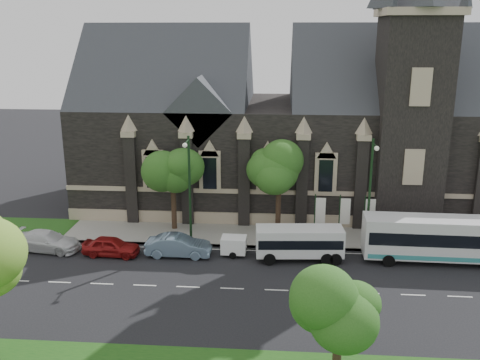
# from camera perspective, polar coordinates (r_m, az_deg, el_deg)

# --- Properties ---
(ground) EXTENTS (160.00, 160.00, 0.00)m
(ground) POSITION_cam_1_polar(r_m,az_deg,el_deg) (36.46, -0.86, -11.61)
(ground) COLOR black
(ground) RESTS_ON ground
(sidewalk) EXTENTS (80.00, 5.00, 0.15)m
(sidewalk) POSITION_cam_1_polar(r_m,az_deg,el_deg) (45.04, 0.24, -5.96)
(sidewalk) COLOR gray
(sidewalk) RESTS_ON ground
(museum) EXTENTS (40.00, 17.70, 29.90)m
(museum) POSITION_cam_1_polar(r_m,az_deg,el_deg) (51.75, 6.68, 6.14)
(museum) COLOR black
(museum) RESTS_ON ground
(tree_park_east) EXTENTS (3.40, 3.40, 6.28)m
(tree_park_east) POSITION_cam_1_polar(r_m,az_deg,el_deg) (26.13, 11.10, -12.32)
(tree_park_east) COLOR black
(tree_park_east) RESTS_ON ground
(tree_walk_right) EXTENTS (4.08, 4.08, 7.80)m
(tree_walk_right) POSITION_cam_1_polar(r_m,az_deg,el_deg) (44.30, 4.50, 1.44)
(tree_walk_right) COLOR black
(tree_walk_right) RESTS_ON ground
(tree_walk_left) EXTENTS (3.91, 3.91, 7.64)m
(tree_walk_left) POSITION_cam_1_polar(r_m,az_deg,el_deg) (45.18, -7.00, 1.55)
(tree_walk_left) COLOR black
(tree_walk_left) RESTS_ON ground
(street_lamp_near) EXTENTS (0.36, 1.88, 9.00)m
(street_lamp_near) POSITION_cam_1_polar(r_m,az_deg,el_deg) (41.60, 13.87, -0.96)
(street_lamp_near) COLOR black
(street_lamp_near) RESTS_ON ground
(street_lamp_mid) EXTENTS (0.36, 1.88, 9.00)m
(street_lamp_mid) POSITION_cam_1_polar(r_m,az_deg,el_deg) (41.60, -5.50, -0.56)
(street_lamp_mid) COLOR black
(street_lamp_mid) RESTS_ON ground
(banner_flag_left) EXTENTS (0.90, 0.10, 4.00)m
(banner_flag_left) POSITION_cam_1_polar(r_m,az_deg,el_deg) (43.79, 8.44, -3.56)
(banner_flag_left) COLOR black
(banner_flag_left) RESTS_ON ground
(banner_flag_center) EXTENTS (0.90, 0.10, 4.00)m
(banner_flag_center) POSITION_cam_1_polar(r_m,az_deg,el_deg) (43.98, 11.05, -3.60)
(banner_flag_center) COLOR black
(banner_flag_center) RESTS_ON ground
(banner_flag_right) EXTENTS (0.90, 0.10, 4.00)m
(banner_flag_right) POSITION_cam_1_polar(r_m,az_deg,el_deg) (44.27, 13.62, -3.63)
(banner_flag_right) COLOR black
(banner_flag_right) RESTS_ON ground
(tour_coach) EXTENTS (11.85, 2.96, 3.44)m
(tour_coach) POSITION_cam_1_polar(r_m,az_deg,el_deg) (42.38, 21.14, -5.91)
(tour_coach) COLOR silver
(tour_coach) RESTS_ON ground
(shuttle_bus) EXTENTS (6.68, 2.77, 2.52)m
(shuttle_bus) POSITION_cam_1_polar(r_m,az_deg,el_deg) (40.40, 6.46, -6.57)
(shuttle_bus) COLOR silver
(shuttle_bus) RESTS_ON ground
(box_trailer) EXTENTS (2.78, 1.63, 1.48)m
(box_trailer) POSITION_cam_1_polar(r_m,az_deg,el_deg) (41.12, -0.67, -7.01)
(box_trailer) COLOR white
(box_trailer) RESTS_ON ground
(sedan) EXTENTS (5.02, 1.76, 1.65)m
(sedan) POSITION_cam_1_polar(r_m,az_deg,el_deg) (41.26, -6.66, -7.05)
(sedan) COLOR #738EA7
(sedan) RESTS_ON ground
(car_far_red) EXTENTS (4.47, 2.00, 1.49)m
(car_far_red) POSITION_cam_1_polar(r_m,az_deg,el_deg) (42.29, -13.71, -6.95)
(car_far_red) COLOR maroon
(car_far_red) RESTS_ON ground
(car_far_white) EXTENTS (5.59, 2.83, 1.56)m
(car_far_white) POSITION_cam_1_polar(r_m,az_deg,el_deg) (44.66, -20.10, -6.20)
(car_far_white) COLOR silver
(car_far_white) RESTS_ON ground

